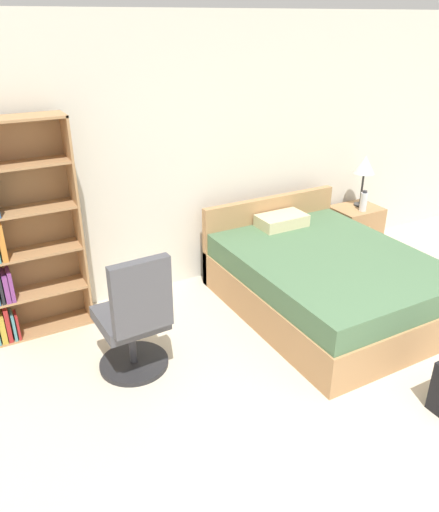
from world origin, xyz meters
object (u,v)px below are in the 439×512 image
at_px(bed, 323,279).
at_px(nightstand, 354,229).
at_px(bookshelf, 9,236).
at_px(table_lamp, 365,166).
at_px(office_chair, 135,322).
at_px(water_bottle, 364,201).

relative_size(bed, nightstand, 3.75).
bearing_deg(bookshelf, table_lamp, -0.45).
height_order(bed, office_chair, office_chair).
relative_size(bookshelf, nightstand, 3.43).
xyz_separation_m(table_lamp, water_bottle, (-0.09, -0.14, -0.35)).
height_order(bookshelf, office_chair, bookshelf).
height_order(office_chair, water_bottle, office_chair).
bearing_deg(table_lamp, bookshelf, 179.55).
distance_m(bookshelf, bed, 2.79).
bearing_deg(bed, office_chair, -177.07).
bearing_deg(bed, bookshelf, 160.66).
xyz_separation_m(nightstand, water_bottle, (-0.02, -0.11, 0.38)).
relative_size(office_chair, table_lamp, 1.79).
distance_m(bookshelf, office_chair, 1.29).
bearing_deg(bed, water_bottle, 32.63).
relative_size(nightstand, water_bottle, 2.30).
height_order(table_lamp, water_bottle, table_lamp).
distance_m(table_lamp, water_bottle, 0.39).
bearing_deg(water_bottle, bookshelf, 177.31).
height_order(bed, table_lamp, table_lamp).
height_order(bed, water_bottle, bed).
relative_size(bed, water_bottle, 8.61).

